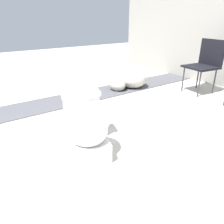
{
  "coord_description": "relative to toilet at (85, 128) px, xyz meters",
  "views": [
    {
      "loc": [
        1.66,
        -0.84,
        1.16
      ],
      "look_at": [
        0.06,
        0.28,
        0.3
      ],
      "focal_mm": 35.0,
      "sensor_mm": 36.0,
      "label": 1
    }
  ],
  "objects": [
    {
      "name": "boulder_near",
      "position": [
        -1.26,
        1.63,
        -0.06
      ],
      "size": [
        0.65,
        0.65,
        0.31
      ],
      "primitive_type": "ellipsoid",
      "rotation": [
        0.0,
        0.0,
        2.62
      ],
      "color": "#ADA899",
      "rests_on": "ground"
    },
    {
      "name": "folding_chair_left",
      "position": [
        -0.42,
        2.43,
        0.29
      ],
      "size": [
        0.49,
        0.49,
        0.83
      ],
      "rotation": [
        0.0,
        0.0,
        -1.7
      ],
      "color": "black",
      "rests_on": "ground"
    },
    {
      "name": "boulder_far",
      "position": [
        -1.27,
        1.29,
        -0.11
      ],
      "size": [
        0.35,
        0.3,
        0.22
      ],
      "primitive_type": "ellipsoid",
      "rotation": [
        0.0,
        0.0,
        0.16
      ],
      "color": "#ADA899",
      "rests_on": "ground"
    },
    {
      "name": "gravel_strip",
      "position": [
        -1.31,
        0.52,
        -0.21
      ],
      "size": [
        0.56,
        8.0,
        0.01
      ],
      "primitive_type": "cube",
      "color": "#4C4C51",
      "rests_on": "ground"
    },
    {
      "name": "ground_plane",
      "position": [
        -0.06,
        0.02,
        -0.22
      ],
      "size": [
        14.0,
        14.0,
        0.0
      ],
      "primitive_type": "plane",
      "color": "#B7B2A8"
    },
    {
      "name": "toilet",
      "position": [
        0.0,
        0.0,
        0.0
      ],
      "size": [
        0.71,
        0.55,
        0.52
      ],
      "rotation": [
        0.0,
        0.0,
        -0.32
      ],
      "color": "white",
      "rests_on": "ground"
    }
  ]
}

